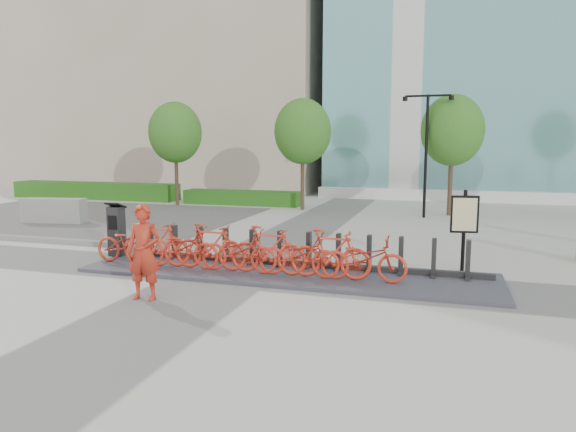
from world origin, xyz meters
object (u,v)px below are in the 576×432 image
(worker_red, at_px, (144,252))
(map_sign, at_px, (464,218))
(kiosk, at_px, (117,230))
(bike_0, at_px, (130,244))
(jersey_barrier, at_px, (54,211))

(worker_red, relative_size, map_sign, 0.96)
(kiosk, bearing_deg, bike_0, -35.06)
(jersey_barrier, height_order, map_sign, map_sign)
(bike_0, height_order, map_sign, map_sign)
(jersey_barrier, bearing_deg, bike_0, -47.84)
(bike_0, bearing_deg, kiosk, 52.35)
(bike_0, xyz_separation_m, worker_red, (1.86, -2.30, 0.36))
(bike_0, bearing_deg, jersey_barrier, 52.47)
(bike_0, xyz_separation_m, kiosk, (-0.85, 0.65, 0.19))
(map_sign, bearing_deg, kiosk, 178.55)
(bike_0, bearing_deg, map_sign, -76.51)
(jersey_barrier, bearing_deg, kiosk, -47.82)
(kiosk, xyz_separation_m, jersey_barrier, (-6.20, 4.76, -0.29))
(worker_red, xyz_separation_m, map_sign, (5.98, 4.18, 0.35))
(kiosk, bearing_deg, jersey_barrier, 145.07)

